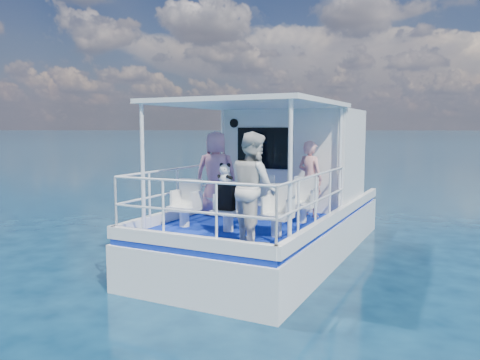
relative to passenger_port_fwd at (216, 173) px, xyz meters
name	(u,v)px	position (x,y,z in m)	size (l,w,h in m)	color
ground	(254,265)	(0.96, -0.21, -1.76)	(2000.00, 2000.00, 0.00)	#072037
hull	(274,253)	(0.96, 0.79, -1.76)	(3.00, 7.00, 1.60)	white
deck	(274,214)	(0.96, 0.79, -0.91)	(2.90, 6.90, 0.10)	navy
cabin	(295,157)	(0.96, 2.09, 0.24)	(2.85, 2.00, 2.20)	white
canopy	(250,104)	(0.96, -0.41, 1.38)	(3.00, 3.20, 0.08)	white
canopy_posts	(249,165)	(0.96, -0.46, 0.24)	(2.77, 2.97, 2.20)	white
railings	(241,199)	(0.96, -0.78, -0.36)	(2.84, 3.59, 1.00)	white
seat_port_fwd	(219,206)	(0.06, -0.01, -0.67)	(0.48, 0.46, 0.38)	white
seat_center_fwd	(259,209)	(0.96, -0.01, -0.67)	(0.48, 0.46, 0.38)	white
seat_stbd_fwd	(302,213)	(1.86, -0.01, -0.67)	(0.48, 0.46, 0.38)	white
seat_port_aft	(184,216)	(0.06, -1.31, -0.67)	(0.48, 0.46, 0.38)	white
seat_center_aft	(228,220)	(0.96, -1.31, -0.67)	(0.48, 0.46, 0.38)	white
seat_stbd_aft	(276,225)	(1.86, -1.31, -0.67)	(0.48, 0.46, 0.38)	white
passenger_port_fwd	(216,173)	(0.00, 0.00, 0.00)	(0.64, 0.46, 1.72)	pink
passenger_stbd_fwd	(310,179)	(1.79, 0.68, -0.09)	(0.56, 0.37, 1.54)	pink
passenger_stbd_aft	(253,188)	(1.70, -1.85, 0.00)	(0.84, 0.66, 1.73)	silver
backpack_port	(217,187)	(0.03, -0.02, -0.29)	(0.29, 0.16, 0.38)	black
backpack_center	(226,197)	(0.95, -1.35, -0.26)	(0.30, 0.17, 0.45)	black
compact_camera	(218,177)	(0.05, -0.02, -0.07)	(0.10, 0.06, 0.06)	black
panda	(225,174)	(0.94, -1.37, 0.15)	(0.23, 0.19, 0.36)	silver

